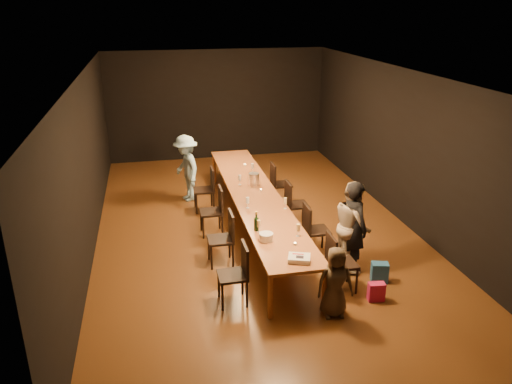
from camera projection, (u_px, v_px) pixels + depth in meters
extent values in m
plane|color=#492512|center=(255.00, 229.00, 9.80)|extent=(10.00, 10.00, 0.00)
cube|color=black|center=(217.00, 105.00, 13.82)|extent=(6.00, 0.04, 3.00)
cube|color=black|center=(366.00, 307.00, 4.70)|extent=(6.00, 0.04, 3.00)
cube|color=black|center=(86.00, 167.00, 8.67)|extent=(0.04, 10.00, 3.00)
cube|color=black|center=(403.00, 147.00, 9.85)|extent=(0.04, 10.00, 3.00)
cube|color=silver|center=(255.00, 74.00, 8.72)|extent=(6.00, 10.00, 0.04)
cube|color=#995A2C|center=(255.00, 195.00, 9.54)|extent=(0.90, 6.00, 0.05)
cylinder|color=#995A2C|center=(270.00, 296.00, 6.95)|extent=(0.08, 0.08, 0.70)
cylinder|color=#995A2C|center=(325.00, 290.00, 7.10)|extent=(0.08, 0.08, 0.70)
cylinder|color=#995A2C|center=(214.00, 169.00, 12.24)|extent=(0.08, 0.08, 0.70)
cylinder|color=#995A2C|center=(246.00, 166.00, 12.40)|extent=(0.08, 0.08, 0.70)
imported|color=black|center=(354.00, 226.00, 8.10)|extent=(0.50, 0.64, 1.55)
imported|color=tan|center=(353.00, 225.00, 8.19)|extent=(0.64, 0.79, 1.51)
imported|color=#99CAED|center=(186.00, 168.00, 11.00)|extent=(0.80, 1.08, 1.49)
imported|color=#413324|center=(335.00, 282.00, 6.97)|extent=(0.55, 0.39, 1.05)
cube|color=#BE1C55|center=(376.00, 292.00, 7.43)|extent=(0.26, 0.16, 0.29)
cube|color=#2560A2|center=(379.00, 272.00, 7.92)|extent=(0.30, 0.24, 0.33)
cube|color=white|center=(299.00, 258.00, 7.07)|extent=(0.38, 0.34, 0.07)
cube|color=black|center=(300.00, 257.00, 7.03)|extent=(0.13, 0.11, 0.00)
cube|color=red|center=(298.00, 254.00, 7.11)|extent=(0.16, 0.08, 0.00)
cylinder|color=white|center=(266.00, 237.00, 7.65)|extent=(0.25, 0.25, 0.12)
cylinder|color=silver|center=(254.00, 179.00, 9.98)|extent=(0.27, 0.27, 0.23)
cylinder|color=#B2B7B2|center=(295.00, 244.00, 7.54)|extent=(0.05, 0.05, 0.03)
cylinder|color=#B2B7B2|center=(261.00, 190.00, 9.68)|extent=(0.05, 0.05, 0.03)
cylinder|color=#B2B7B2|center=(245.00, 165.00, 11.16)|extent=(0.05, 0.05, 0.03)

